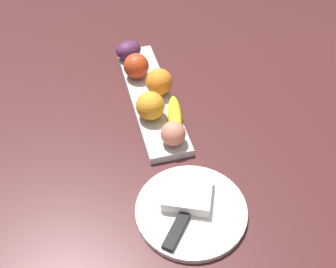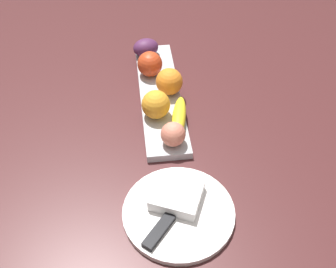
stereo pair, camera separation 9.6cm
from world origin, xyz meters
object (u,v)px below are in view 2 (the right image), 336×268
at_px(fruit_tray, 160,95).
at_px(peach, 173,134).
at_px(orange_near_apple, 169,82).
at_px(orange_near_banana, 156,104).
at_px(folded_napkin, 177,195).
at_px(apple, 150,64).
at_px(banana, 179,118).
at_px(knife, 163,226).
at_px(grape_bunch, 146,48).
at_px(dinner_plate, 179,212).

bearing_deg(fruit_tray, peach, -176.45).
relative_size(orange_near_apple, orange_near_banana, 1.00).
xyz_separation_m(peach, folded_napkin, (-0.16, 0.01, -0.02)).
height_order(apple, orange_near_apple, orange_near_apple).
xyz_separation_m(fruit_tray, orange_near_banana, (-0.09, 0.02, 0.05)).
xyz_separation_m(apple, orange_near_apple, (-0.09, -0.05, 0.00)).
relative_size(banana, folded_napkin, 1.57).
distance_m(apple, peach, 0.29).
xyz_separation_m(fruit_tray, orange_near_apple, (-0.00, -0.03, 0.05)).
bearing_deg(knife, peach, 27.85).
xyz_separation_m(orange_near_apple, knife, (-0.42, 0.06, -0.04)).
relative_size(orange_near_banana, folded_napkin, 0.72).
bearing_deg(grape_bunch, peach, -174.65).
xyz_separation_m(orange_near_banana, knife, (-0.33, 0.02, -0.04)).
distance_m(orange_near_banana, dinner_plate, 0.30).
distance_m(banana, orange_near_apple, 0.13).
distance_m(banana, grape_bunch, 0.32).
height_order(dinner_plate, knife, knife).
bearing_deg(banana, orange_near_banana, 68.88).
height_order(fruit_tray, dinner_plate, fruit_tray).
xyz_separation_m(banana, orange_near_apple, (0.13, 0.01, 0.02)).
height_order(orange_near_apple, orange_near_banana, same).
bearing_deg(grape_bunch, orange_near_apple, -165.18).
distance_m(fruit_tray, orange_near_apple, 0.05).
bearing_deg(banana, apple, 26.54).
xyz_separation_m(orange_near_apple, dinner_plate, (-0.39, 0.03, -0.05)).
relative_size(apple, knife, 0.48).
distance_m(folded_napkin, knife, 0.08).
relative_size(banana, dinner_plate, 0.67).
xyz_separation_m(grape_bunch, dinner_plate, (-0.57, -0.02, -0.04)).
distance_m(fruit_tray, peach, 0.20).
height_order(apple, dinner_plate, apple).
distance_m(apple, banana, 0.22).
bearing_deg(banana, orange_near_apple, 16.51).
bearing_deg(apple, orange_near_apple, -152.87).
bearing_deg(folded_napkin, orange_near_banana, 4.17).
bearing_deg(grape_bunch, banana, -169.32).
xyz_separation_m(banana, grape_bunch, (0.31, 0.06, 0.01)).
height_order(apple, grape_bunch, apple).
xyz_separation_m(orange_near_banana, folded_napkin, (-0.27, -0.02, -0.03)).
relative_size(orange_near_apple, grape_bunch, 0.95).
bearing_deg(orange_near_apple, banana, -175.68).
bearing_deg(knife, grape_bunch, 38.77).
distance_m(fruit_tray, orange_near_banana, 0.11).
distance_m(apple, orange_near_apple, 0.10).
xyz_separation_m(banana, knife, (-0.30, 0.07, -0.02)).
xyz_separation_m(apple, orange_near_banana, (-0.18, 0.00, 0.00)).
bearing_deg(banana, grape_bunch, 22.88).
height_order(fruit_tray, orange_near_banana, orange_near_banana).
bearing_deg(orange_near_banana, apple, -0.01).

